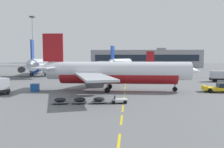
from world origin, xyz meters
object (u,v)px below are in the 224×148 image
at_px(airliner_far_center, 121,63).
at_px(fuel_service_truck, 222,76).
at_px(airliner_foreground, 115,72).
at_px(airliner_mid_left, 126,68).
at_px(pushback_tug, 219,88).
at_px(apron_light_mast_near, 33,38).
at_px(uld_cargo_container, 35,88).
at_px(airliner_far_right, 39,65).
at_px(baggage_train, 90,100).

relative_size(airliner_far_center, fuel_service_truck, 4.78).
xyz_separation_m(airliner_foreground, airliner_mid_left, (1.97, 36.05, -0.91)).
height_order(airliner_foreground, pushback_tug, airliner_foreground).
distance_m(airliner_far_center, apron_light_mast_near, 46.15).
distance_m(airliner_foreground, uld_cargo_container, 17.16).
distance_m(airliner_mid_left, airliner_far_center, 34.19).
height_order(fuel_service_truck, apron_light_mast_near, apron_light_mast_near).
distance_m(airliner_far_center, fuel_service_truck, 59.28).
bearing_deg(airliner_foreground, airliner_far_right, 130.25).
distance_m(fuel_service_truck, uld_cargo_container, 51.40).
relative_size(pushback_tug, fuel_service_truck, 0.85).
height_order(airliner_far_center, fuel_service_truck, airliner_far_center).
height_order(airliner_far_right, fuel_service_truck, airliner_far_right).
bearing_deg(airliner_far_right, pushback_tug, -35.41).
bearing_deg(airliner_far_center, airliner_far_right, -134.05).
distance_m(fuel_service_truck, apron_light_mast_near, 70.89).
xyz_separation_m(airliner_far_right, uld_cargo_container, (15.48, -40.03, -3.33)).
distance_m(airliner_mid_left, apron_light_mast_near, 40.34).
height_order(fuel_service_truck, baggage_train, fuel_service_truck).
bearing_deg(airliner_foreground, fuel_service_truck, 33.39).
relative_size(airliner_far_right, baggage_train, 3.08).
xyz_separation_m(uld_cargo_container, apron_light_mast_near, (-19.43, 43.85, 13.96)).
bearing_deg(fuel_service_truck, airliner_mid_left, 149.57).
xyz_separation_m(airliner_far_right, fuel_service_truck, (62.08, -18.39, -2.48)).
bearing_deg(airliner_mid_left, baggage_train, -95.97).
bearing_deg(airliner_far_center, pushback_tug, -72.08).
distance_m(airliner_foreground, baggage_train, 14.07).
xyz_separation_m(airliner_mid_left, baggage_train, (-5.16, -49.32, -2.51)).
bearing_deg(uld_cargo_container, fuel_service_truck, 24.91).
bearing_deg(fuel_service_truck, airliner_far_right, 163.50).
xyz_separation_m(fuel_service_truck, baggage_train, (-33.04, -32.95, -1.11)).
height_order(airliner_mid_left, airliner_far_right, airliner_far_right).
height_order(airliner_far_center, airliner_far_right, airliner_far_right).
relative_size(baggage_train, uld_cargo_container, 6.14).
bearing_deg(baggage_train, airliner_far_right, 119.50).
bearing_deg(airliner_foreground, airliner_far_center, 91.04).
height_order(airliner_far_center, baggage_train, airliner_far_center).
xyz_separation_m(airliner_mid_left, apron_light_mast_near, (-38.15, 5.83, 11.72)).
distance_m(airliner_far_center, baggage_train, 83.44).
relative_size(airliner_far_right, apron_light_mast_near, 1.53).
height_order(airliner_mid_left, apron_light_mast_near, apron_light_mast_near).
bearing_deg(airliner_mid_left, apron_light_mast_near, 171.31).
relative_size(pushback_tug, uld_cargo_container, 3.25).
relative_size(pushback_tug, airliner_mid_left, 0.24).
xyz_separation_m(airliner_mid_left, airliner_far_center, (-3.24, 34.02, 0.95)).
xyz_separation_m(fuel_service_truck, uld_cargo_container, (-46.61, -21.65, -0.85)).
xyz_separation_m(pushback_tug, airliner_far_right, (-53.65, 38.15, 3.22)).
bearing_deg(baggage_train, uld_cargo_container, 140.20).
bearing_deg(pushback_tug, airliner_far_center, 107.92).
bearing_deg(airliner_mid_left, fuel_service_truck, -30.43).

